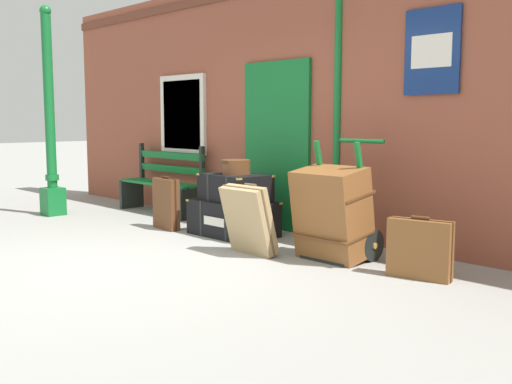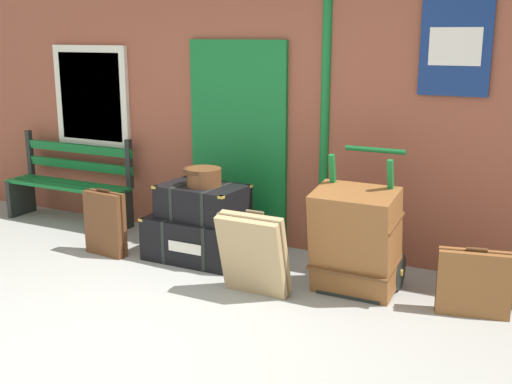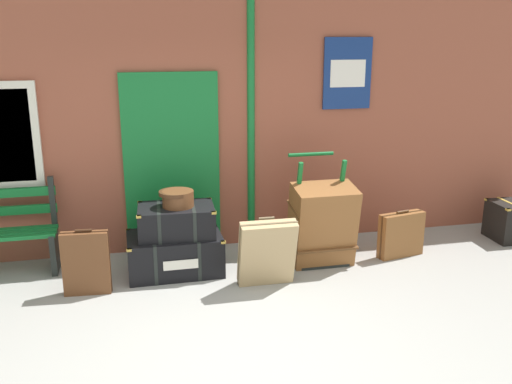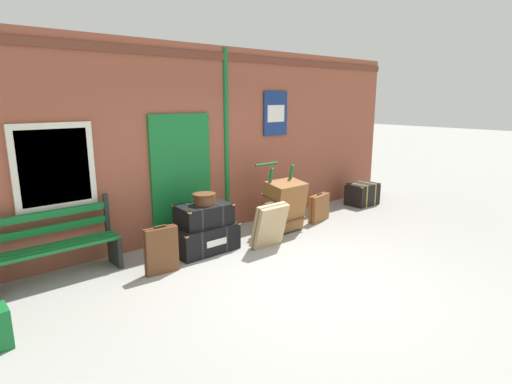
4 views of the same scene
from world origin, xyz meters
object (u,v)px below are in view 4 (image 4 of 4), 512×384
at_px(steamer_trunk_middle, 204,214).
at_px(suitcase_brown, 319,208).
at_px(steamer_trunk_base, 203,238).
at_px(round_hatbox, 205,198).
at_px(large_brown_trunk, 284,206).
at_px(porters_trolley, 277,215).
at_px(corner_trunk, 362,194).
at_px(suitcase_tan, 270,226).
at_px(suitcase_olive, 161,250).
at_px(platform_bench, 55,246).

distance_m(steamer_trunk_middle, suitcase_brown, 2.59).
xyz_separation_m(steamer_trunk_base, suitcase_brown, (2.60, -0.14, 0.05)).
height_order(round_hatbox, large_brown_trunk, large_brown_trunk).
distance_m(round_hatbox, large_brown_trunk, 1.62).
bearing_deg(porters_trolley, suitcase_brown, -9.77).
height_order(round_hatbox, corner_trunk, round_hatbox).
bearing_deg(suitcase_tan, porters_trolley, 39.28).
xyz_separation_m(round_hatbox, suitcase_olive, (-0.95, -0.34, -0.52)).
xyz_separation_m(steamer_trunk_middle, suitcase_olive, (-0.93, -0.34, -0.26)).
bearing_deg(suitcase_olive, platform_bench, 146.60).
distance_m(platform_bench, suitcase_tan, 3.08).
distance_m(steamer_trunk_base, suitcase_brown, 2.60).
relative_size(round_hatbox, suitcase_tan, 0.50).
xyz_separation_m(steamer_trunk_base, steamer_trunk_middle, (0.03, 0.01, 0.37)).
bearing_deg(suitcase_olive, steamer_trunk_base, 20.69).
distance_m(round_hatbox, suitcase_olive, 1.13).
bearing_deg(suitcase_brown, platform_bench, 173.27).
height_order(round_hatbox, suitcase_brown, round_hatbox).
height_order(steamer_trunk_middle, corner_trunk, steamer_trunk_middle).
xyz_separation_m(platform_bench, suitcase_tan, (2.92, -0.99, -0.08)).
distance_m(steamer_trunk_base, round_hatbox, 0.63).
distance_m(large_brown_trunk, suitcase_tan, 0.86).
bearing_deg(large_brown_trunk, steamer_trunk_middle, 174.53).
bearing_deg(suitcase_brown, round_hatbox, 176.96).
xyz_separation_m(suitcase_brown, corner_trunk, (1.71, 0.20, -0.02)).
bearing_deg(steamer_trunk_middle, suitcase_brown, -3.20).
distance_m(platform_bench, suitcase_olive, 1.36).
bearing_deg(corner_trunk, steamer_trunk_base, -179.13).
bearing_deg(suitcase_tan, steamer_trunk_middle, 145.66).
relative_size(platform_bench, suitcase_tan, 2.17).
height_order(large_brown_trunk, suitcase_brown, large_brown_trunk).
distance_m(suitcase_brown, suitcase_olive, 3.50).
bearing_deg(porters_trolley, corner_trunk, 0.78).
bearing_deg(steamer_trunk_middle, round_hatbox, -22.14).
height_order(steamer_trunk_base, steamer_trunk_middle, steamer_trunk_middle).
height_order(steamer_trunk_middle, large_brown_trunk, large_brown_trunk).
xyz_separation_m(suitcase_olive, corner_trunk, (5.21, 0.40, -0.08)).
distance_m(platform_bench, steamer_trunk_middle, 2.11).
xyz_separation_m(platform_bench, steamer_trunk_base, (2.03, -0.41, -0.23)).
bearing_deg(suitcase_olive, corner_trunk, 4.44).
bearing_deg(suitcase_brown, steamer_trunk_base, 176.95).
height_order(steamer_trunk_middle, suitcase_olive, steamer_trunk_middle).
bearing_deg(suitcase_tan, round_hatbox, 145.38).
relative_size(suitcase_olive, suitcase_tan, 0.93).
bearing_deg(porters_trolley, large_brown_trunk, -90.00).
relative_size(steamer_trunk_base, large_brown_trunk, 1.08).
relative_size(large_brown_trunk, suitcase_olive, 1.37).
bearing_deg(corner_trunk, suitcase_brown, -173.22).
bearing_deg(suitcase_olive, porters_trolley, 8.30).
height_order(platform_bench, large_brown_trunk, platform_bench).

